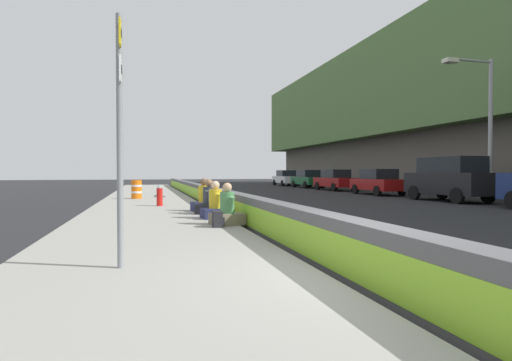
% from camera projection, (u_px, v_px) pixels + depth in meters
% --- Properties ---
extents(ground_plane, '(160.00, 160.00, 0.00)m').
position_uv_depth(ground_plane, '(363.00, 286.00, 5.30)').
color(ground_plane, '#232326').
rests_on(ground_plane, ground).
extents(sidewalk_strip, '(80.00, 4.40, 0.14)m').
position_uv_depth(sidewalk_strip, '(158.00, 297.00, 4.59)').
color(sidewalk_strip, gray).
rests_on(sidewalk_strip, ground_plane).
extents(jersey_barrier, '(76.00, 0.45, 0.85)m').
position_uv_depth(jersey_barrier, '(363.00, 254.00, 5.29)').
color(jersey_barrier, '#545456').
rests_on(jersey_barrier, ground_plane).
extents(route_sign_post, '(0.44, 0.09, 3.60)m').
position_uv_depth(route_sign_post, '(120.00, 122.00, 5.66)').
color(route_sign_post, gray).
rests_on(route_sign_post, sidewalk_strip).
extents(fire_hydrant, '(0.26, 0.46, 0.88)m').
position_uv_depth(fire_hydrant, '(160.00, 195.00, 16.14)').
color(fire_hydrant, red).
rests_on(fire_hydrant, sidewalk_strip).
extents(seated_person_foreground, '(0.85, 0.94, 1.09)m').
position_uv_depth(seated_person_foreground, '(227.00, 211.00, 10.40)').
color(seated_person_foreground, '#706651').
rests_on(seated_person_foreground, sidewalk_strip).
extents(seated_person_middle, '(0.76, 0.87, 1.10)m').
position_uv_depth(seated_person_middle, '(215.00, 207.00, 11.82)').
color(seated_person_middle, '#23284C').
rests_on(seated_person_middle, sidewalk_strip).
extents(seated_person_rear, '(0.93, 1.00, 1.14)m').
position_uv_depth(seated_person_rear, '(209.00, 203.00, 13.10)').
color(seated_person_rear, black).
rests_on(seated_person_rear, sidewalk_strip).
extents(seated_person_far, '(0.80, 0.91, 1.15)m').
position_uv_depth(seated_person_far, '(204.00, 201.00, 14.05)').
color(seated_person_far, '#23284C').
rests_on(seated_person_far, sidewalk_strip).
extents(backpack, '(0.32, 0.28, 0.40)m').
position_uv_depth(backpack, '(218.00, 219.00, 9.92)').
color(backpack, '#232328').
rests_on(backpack, sidewalk_strip).
extents(construction_barrel, '(0.54, 0.54, 0.95)m').
position_uv_depth(construction_barrel, '(137.00, 189.00, 20.53)').
color(construction_barrel, orange).
rests_on(construction_barrel, sidewalk_strip).
extents(street_lamp, '(0.44, 2.82, 7.03)m').
position_uv_depth(street_lamp, '(483.00, 114.00, 19.44)').
color(street_lamp, '#9E9EA3').
rests_on(street_lamp, ground_plane).
extents(parked_car_third, '(4.82, 2.11, 2.28)m').
position_uv_depth(parked_car_third, '(450.00, 178.00, 20.53)').
color(parked_car_third, black).
rests_on(parked_car_third, ground_plane).
extents(parked_car_fourth, '(4.56, 2.07, 1.71)m').
position_uv_depth(parked_car_fourth, '(378.00, 182.00, 26.47)').
color(parked_car_fourth, maroon).
rests_on(parked_car_fourth, ground_plane).
extents(parked_car_midline, '(4.55, 2.05, 1.71)m').
position_uv_depth(parked_car_midline, '(335.00, 180.00, 32.74)').
color(parked_car_midline, maroon).
rests_on(parked_car_midline, ground_plane).
extents(parked_car_far, '(4.53, 2.01, 1.71)m').
position_uv_depth(parked_car_far, '(308.00, 179.00, 38.48)').
color(parked_car_far, '#145128').
rests_on(parked_car_far, ground_plane).
extents(parked_car_farther, '(4.52, 1.99, 1.71)m').
position_uv_depth(parked_car_farther, '(286.00, 178.00, 44.29)').
color(parked_car_farther, silver).
rests_on(parked_car_farther, ground_plane).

